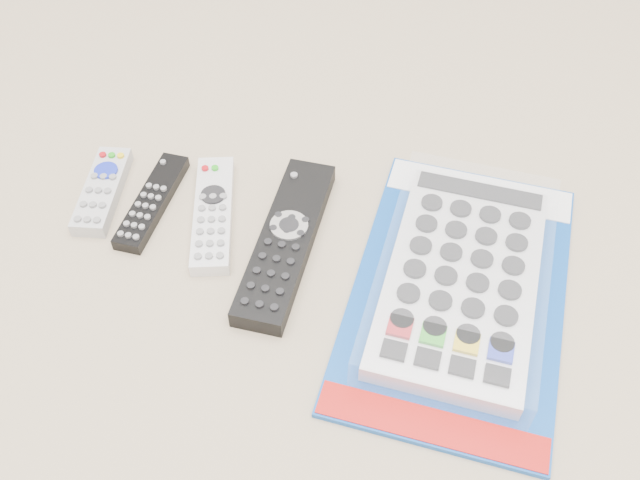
# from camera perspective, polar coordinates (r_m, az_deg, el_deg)

# --- Properties ---
(remote_small_grey) EXTENTS (0.05, 0.14, 0.02)m
(remote_small_grey) POSITION_cam_1_polar(r_m,az_deg,el_deg) (0.93, -17.03, 3.82)
(remote_small_grey) COLOR #A6A6A8
(remote_small_grey) RESTS_ON ground
(remote_slim_black) EXTENTS (0.06, 0.16, 0.02)m
(remote_slim_black) POSITION_cam_1_polar(r_m,az_deg,el_deg) (0.90, -13.31, 2.99)
(remote_slim_black) COLOR black
(remote_slim_black) RESTS_ON ground
(remote_silver_dvd) EXTENTS (0.07, 0.18, 0.02)m
(remote_silver_dvd) POSITION_cam_1_polar(r_m,az_deg,el_deg) (0.87, -8.55, 2.11)
(remote_silver_dvd) COLOR silver
(remote_silver_dvd) RESTS_ON ground
(remote_large_black) EXTENTS (0.09, 0.25, 0.03)m
(remote_large_black) POSITION_cam_1_polar(r_m,az_deg,el_deg) (0.83, -2.73, -0.08)
(remote_large_black) COLOR black
(remote_large_black) RESTS_ON ground
(jumbo_remote_packaged) EXTENTS (0.29, 0.41, 0.05)m
(jumbo_remote_packaged) POSITION_cam_1_polar(r_m,az_deg,el_deg) (0.80, 11.27, -3.01)
(jumbo_remote_packaged) COLOR #0E449B
(jumbo_remote_packaged) RESTS_ON ground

